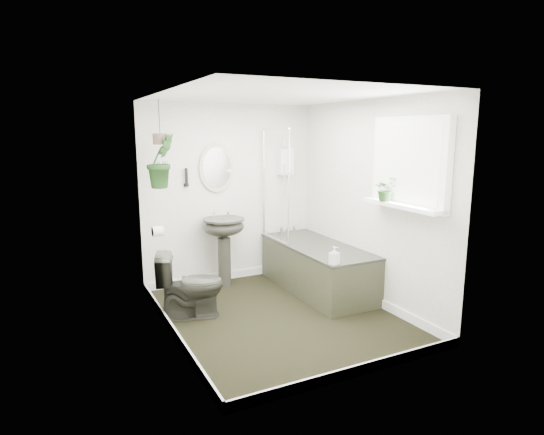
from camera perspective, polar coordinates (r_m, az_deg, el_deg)
name	(u,v)px	position (r m, az deg, el deg)	size (l,w,h in m)	color
floor	(278,316)	(5.02, 0.78, -12.26)	(2.30, 2.80, 0.02)	black
ceiling	(279,95)	(4.63, 0.86, 15.17)	(2.30, 2.80, 0.02)	white
wall_back	(229,194)	(5.96, -5.41, 2.97)	(2.30, 0.02, 2.30)	white
wall_front	(363,239)	(3.52, 11.40, -2.66)	(2.30, 0.02, 2.30)	white
wall_left	(167,220)	(4.29, -13.08, -0.32)	(0.02, 2.80, 2.30)	white
wall_right	(368,203)	(5.32, 12.01, 1.83)	(0.02, 2.80, 2.30)	white
skirting	(278,311)	(5.00, 0.78, -11.63)	(2.30, 2.80, 0.10)	white
bathtub	(317,267)	(5.70, 5.67, -6.25)	(0.72, 1.72, 0.58)	#2A2B23
bath_screen	(276,185)	(5.76, 0.46, 4.05)	(0.04, 0.72, 1.40)	silver
shower_box	(286,162)	(6.19, 1.73, 7.03)	(0.20, 0.10, 0.35)	white
oval_mirror	(217,168)	(5.83, -6.94, 6.22)	(0.46, 0.03, 0.62)	beige
wall_sconce	(187,177)	(5.71, -10.68, 5.01)	(0.04, 0.04, 0.22)	black
toilet_roll_holder	(158,231)	(5.02, -14.17, -1.68)	(0.11, 0.11, 0.11)	white
window_recess	(410,163)	(4.69, 16.90, 6.59)	(0.08, 1.00, 0.90)	white
window_sill	(402,205)	(4.69, 16.00, 1.46)	(0.18, 1.00, 0.04)	white
window_blinds	(406,163)	(4.66, 16.50, 6.58)	(0.01, 0.86, 0.76)	white
toilet	(190,285)	(4.94, -10.24, -8.33)	(0.39, 0.69, 0.70)	#2A2B23
pedestal_sink	(224,252)	(5.82, -6.01, -4.34)	(0.52, 0.44, 0.89)	#2A2B23
sill_plant	(385,189)	(4.79, 14.02, 3.50)	(0.22, 0.19, 0.25)	black
hanging_plant	(161,161)	(5.19, -13.74, 6.91)	(0.33, 0.27, 0.60)	black
soap_bottle	(334,256)	(4.81, 7.83, -4.75)	(0.09, 0.09, 0.19)	#342A2A
hanging_pot	(160,139)	(5.19, -13.86, 9.55)	(0.16, 0.16, 0.12)	brown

